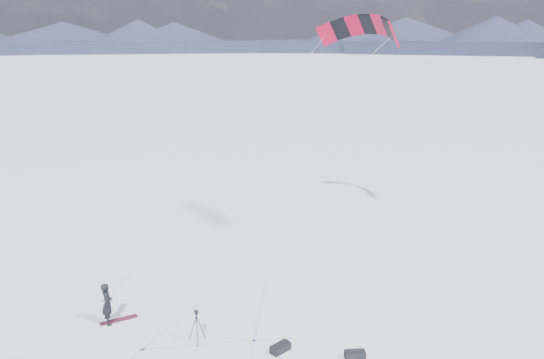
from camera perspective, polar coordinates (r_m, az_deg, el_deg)
ground at (r=22.04m, az=-5.34°, el=-17.99°), size 1800.00×1800.00×0.00m
horizon_hills at (r=20.10m, az=-5.63°, el=-8.34°), size 704.00×704.00×9.49m
snowkiter at (r=24.78m, az=-17.12°, el=-14.58°), size 0.54×0.74×1.90m
snowboard at (r=24.89m, az=-16.15°, el=-14.30°), size 1.62×0.36×0.04m
tripod at (r=22.26m, az=-8.12°, el=-14.91°), size 0.66×0.70×1.43m
gear_bag_a at (r=21.90m, az=0.92°, el=-17.63°), size 0.90×0.57×0.37m
gear_bag_b at (r=21.76m, az=8.92°, el=-18.10°), size 0.88×0.68×0.36m
power_kite at (r=30.76m, az=9.58°, el=15.47°), size 16.62×5.59×12.00m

